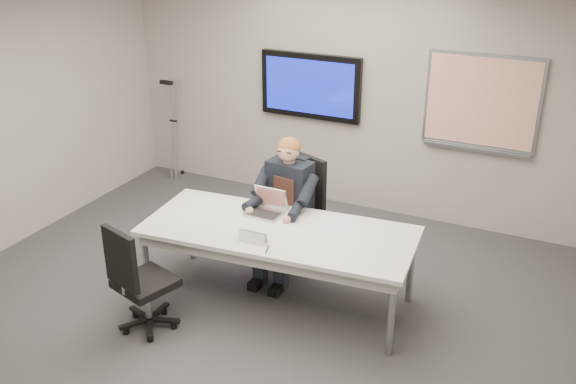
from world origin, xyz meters
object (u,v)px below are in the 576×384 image
at_px(seated_person, 282,224).
at_px(laptop, 267,207).
at_px(office_chair_near, 143,298).
at_px(conference_table, 279,237).
at_px(office_chair_far, 295,232).

bearing_deg(seated_person, laptop, -100.07).
relative_size(office_chair_near, seated_person, 0.73).
bearing_deg(office_chair_near, conference_table, -116.37).
bearing_deg(office_chair_far, laptop, -77.89).
distance_m(office_chair_far, seated_person, 0.35).
bearing_deg(seated_person, office_chair_near, -109.82).
height_order(office_chair_near, seated_person, seated_person).
distance_m(office_chair_near, laptop, 1.45).
xyz_separation_m(office_chair_near, laptop, (0.63, 1.20, 0.51)).
bearing_deg(office_chair_far, seated_person, -72.50).
distance_m(conference_table, seated_person, 0.51).
bearing_deg(laptop, seated_person, 75.09).
bearing_deg(laptop, office_chair_near, -116.12).
relative_size(office_chair_far, laptop, 3.37).
bearing_deg(conference_table, laptop, 128.42).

